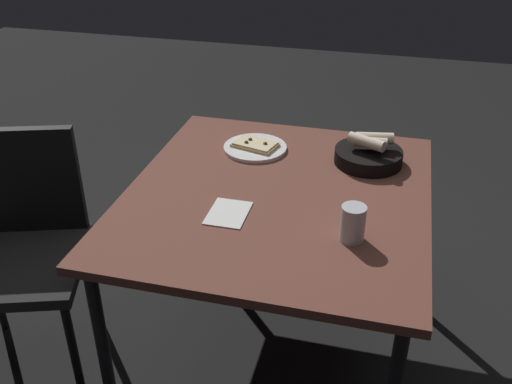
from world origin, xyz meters
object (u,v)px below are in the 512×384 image
(pizza_plate, at_px, (255,147))
(chair_near, at_px, (20,237))
(dining_table, at_px, (277,206))
(beer_glass, at_px, (353,225))
(bread_basket, at_px, (368,154))

(pizza_plate, xyz_separation_m, chair_near, (0.50, -0.72, -0.20))
(dining_table, xyz_separation_m, chair_near, (0.21, -0.87, -0.13))
(dining_table, height_order, beer_glass, beer_glass)
(bread_basket, height_order, beer_glass, bread_basket)
(dining_table, xyz_separation_m, beer_glass, (0.21, 0.27, 0.11))
(beer_glass, bearing_deg, bread_basket, 179.61)
(beer_glass, bearing_deg, pizza_plate, -140.37)
(dining_table, xyz_separation_m, pizza_plate, (-0.29, -0.15, 0.07))
(dining_table, bearing_deg, bread_basket, 136.41)
(pizza_plate, height_order, beer_glass, beer_glass)
(beer_glass, distance_m, chair_near, 1.16)
(pizza_plate, xyz_separation_m, bread_basket, (0.01, 0.42, 0.03))
(beer_glass, relative_size, chair_near, 0.13)
(pizza_plate, distance_m, beer_glass, 0.66)
(pizza_plate, height_order, bread_basket, bread_basket)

